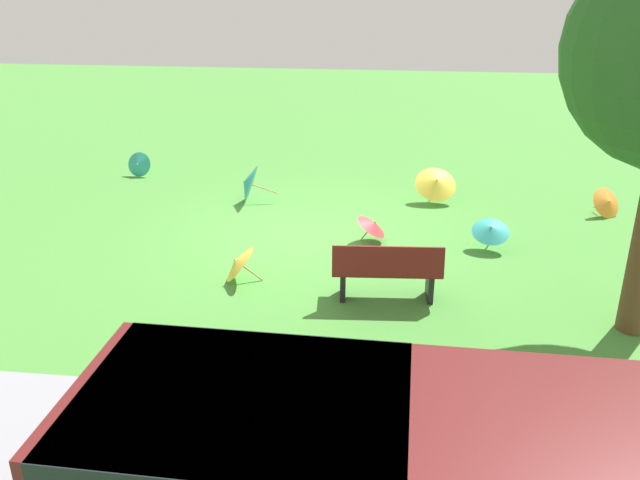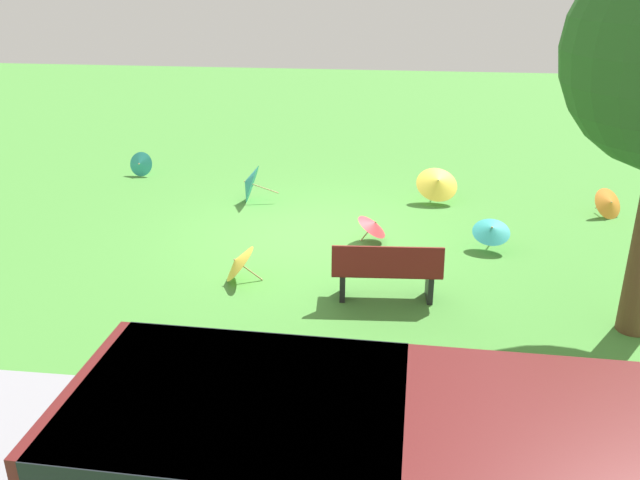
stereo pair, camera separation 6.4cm
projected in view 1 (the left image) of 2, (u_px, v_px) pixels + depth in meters
The scene contains 10 objects.
ground at pixel (311, 235), 12.27m from camera, with size 40.00×40.00×0.00m, color #478C38.
van_dark at pixel (338, 468), 5.34m from camera, with size 4.65×2.22×1.53m.
park_bench at pixel (387, 271), 9.75m from camera, with size 1.63×0.60×0.90m.
parasol_teal_0 at pixel (491, 229), 11.48m from camera, with size 0.67×0.66×0.58m.
parasol_teal_1 at pixel (138, 164), 15.48m from camera, with size 0.60×0.50×0.57m.
parasol_teal_2 at pixel (248, 183), 13.78m from camera, with size 0.85×0.83×0.82m.
parasol_orange_0 at pixel (608, 202), 13.04m from camera, with size 0.77×0.72×0.58m.
parasol_yellow_1 at pixel (237, 262), 10.38m from camera, with size 0.69×0.74×0.62m.
parasol_yellow_2 at pixel (436, 182), 13.71m from camera, with size 0.98×0.93×0.77m.
parasol_red_0 at pixel (373, 225), 11.83m from camera, with size 0.62×0.64×0.55m.
Camera 1 is at (-1.48, 11.26, 4.65)m, focal length 37.65 mm.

